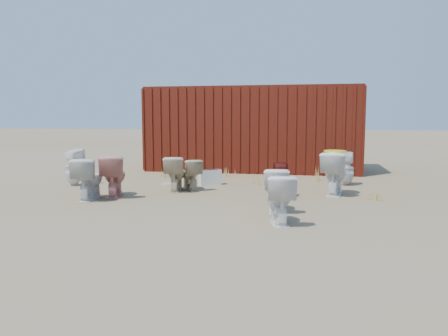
% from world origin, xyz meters
% --- Properties ---
extents(ground, '(100.00, 100.00, 0.00)m').
position_xyz_m(ground, '(0.00, 0.00, 0.00)').
color(ground, brown).
rests_on(ground, ground).
extents(shipping_container, '(6.00, 2.40, 2.40)m').
position_xyz_m(shipping_container, '(0.00, 5.20, 1.20)').
color(shipping_container, '#50110D').
rests_on(shipping_container, ground).
extents(toilet_front_a, '(0.53, 0.82, 0.79)m').
position_xyz_m(toilet_front_a, '(-2.40, -0.29, 0.39)').
color(toilet_front_a, silver).
rests_on(toilet_front_a, ground).
extents(toilet_front_pink, '(0.67, 0.89, 0.81)m').
position_xyz_m(toilet_front_pink, '(-2.08, 0.09, 0.41)').
color(toilet_front_pink, tan).
rests_on(toilet_front_pink, ground).
extents(toilet_front_c, '(0.48, 0.75, 0.72)m').
position_xyz_m(toilet_front_c, '(1.11, -0.64, 0.36)').
color(toilet_front_c, white).
rests_on(toilet_front_c, ground).
extents(toilet_front_maroon, '(0.33, 0.34, 0.67)m').
position_xyz_m(toilet_front_maroon, '(1.11, 0.61, 0.33)').
color(toilet_front_maroon, '#55120E').
rests_on(toilet_front_maroon, ground).
extents(toilet_front_e, '(0.56, 0.79, 0.73)m').
position_xyz_m(toilet_front_e, '(1.22, -1.49, 0.36)').
color(toilet_front_e, white).
rests_on(toilet_front_e, ground).
extents(toilet_back_a, '(0.49, 0.49, 0.84)m').
position_xyz_m(toilet_back_a, '(-3.60, 1.24, 0.42)').
color(toilet_back_a, white).
rests_on(toilet_back_a, ground).
extents(toilet_back_beige_left, '(0.66, 0.74, 0.66)m').
position_xyz_m(toilet_back_beige_left, '(-0.85, 1.17, 0.33)').
color(toilet_back_beige_left, '#C9B793').
rests_on(toilet_back_beige_left, ground).
extents(toilet_back_beige_right, '(0.51, 0.77, 0.74)m').
position_xyz_m(toilet_back_beige_right, '(-1.11, 0.95, 0.37)').
color(toilet_back_beige_right, beige).
rests_on(toilet_back_beige_right, ground).
extents(toilet_back_yellowlid, '(0.62, 0.91, 0.86)m').
position_xyz_m(toilet_back_yellowlid, '(2.13, 1.15, 0.43)').
color(toilet_back_yellowlid, white).
rests_on(toilet_back_yellowlid, ground).
extents(toilet_back_e, '(0.34, 0.35, 0.76)m').
position_xyz_m(toilet_back_e, '(2.47, 2.46, 0.38)').
color(toilet_back_e, silver).
rests_on(toilet_back_e, ground).
extents(yellow_lid, '(0.44, 0.54, 0.02)m').
position_xyz_m(yellow_lid, '(2.13, 1.15, 0.87)').
color(yellow_lid, yellow).
rests_on(yellow_lid, toilet_back_yellowlid).
extents(loose_tank, '(0.53, 0.44, 0.35)m').
position_xyz_m(loose_tank, '(-0.58, 1.90, 0.17)').
color(loose_tank, silver).
rests_on(loose_tank, ground).
extents(loose_lid_near, '(0.52, 0.59, 0.02)m').
position_xyz_m(loose_lid_near, '(-1.52, 3.26, 0.01)').
color(loose_lid_near, '#C0AE8B').
rests_on(loose_lid_near, ground).
extents(loose_lid_far, '(0.38, 0.48, 0.02)m').
position_xyz_m(loose_lid_far, '(-1.53, 1.81, 0.01)').
color(loose_lid_far, tan).
rests_on(loose_lid_far, ground).
extents(weed_clump_a, '(0.36, 0.36, 0.27)m').
position_xyz_m(weed_clump_a, '(-1.98, 3.01, 0.13)').
color(weed_clump_a, '#A59042').
rests_on(weed_clump_a, ground).
extents(weed_clump_b, '(0.32, 0.32, 0.25)m').
position_xyz_m(weed_clump_b, '(0.48, 2.26, 0.12)').
color(weed_clump_b, '#A59042').
rests_on(weed_clump_b, ground).
extents(weed_clump_c, '(0.36, 0.36, 0.33)m').
position_xyz_m(weed_clump_c, '(1.76, 3.02, 0.16)').
color(weed_clump_c, '#A59042').
rests_on(weed_clump_c, ground).
extents(weed_clump_d, '(0.30, 0.30, 0.25)m').
position_xyz_m(weed_clump_d, '(-0.41, 3.50, 0.13)').
color(weed_clump_d, '#A59042').
rests_on(weed_clump_d, ground).
extents(weed_clump_e, '(0.34, 0.34, 0.26)m').
position_xyz_m(weed_clump_e, '(1.02, 3.50, 0.13)').
color(weed_clump_e, '#A59042').
rests_on(weed_clump_e, ground).
extents(weed_clump_f, '(0.28, 0.28, 0.22)m').
position_xyz_m(weed_clump_f, '(2.82, 0.70, 0.11)').
color(weed_clump_f, '#A59042').
rests_on(weed_clump_f, ground).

